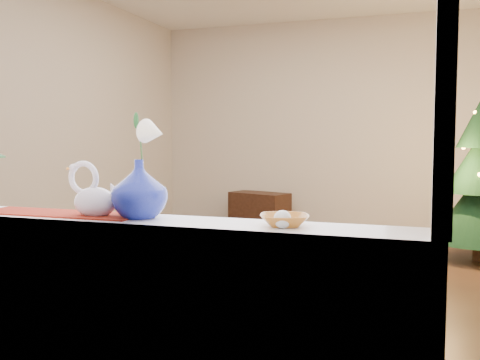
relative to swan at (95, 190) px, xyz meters
The scene contains 15 objects.
ground 2.60m from the swan, 85.16° to the left, with size 5.00×5.00×0.00m, color #382117.
wall_back 4.90m from the swan, 87.63° to the left, with size 4.50×0.10×2.70m, color beige.
wall_front 0.40m from the swan, 29.77° to the right, with size 4.50×0.10×2.70m, color beige.
wall_left 3.16m from the swan, 130.66° to the left, with size 0.10×5.00×2.70m, color beige.
window_apron 0.62m from the swan, 20.50° to the right, with size 2.20×0.08×0.88m, color white.
windowsill 0.24m from the swan, ahead, with size 2.20×0.26×0.04m, color white.
window_frame 0.71m from the swan, 22.95° to the right, with size 2.22×0.06×1.60m, color white, non-canonical shape.
runner 0.21m from the swan, behind, with size 0.70×0.20×0.01m, color maroon.
swan is the anchor object (origin of this frame).
blue_vase 0.19m from the swan, ahead, with size 0.25×0.25×0.26m, color navy.
lily 0.32m from the swan, ahead, with size 0.15×0.08×0.20m, color white, non-canonical shape.
paperweight 0.78m from the swan, ahead, with size 0.06×0.06×0.06m, color silver.
amber_dish 0.77m from the swan, ahead, with size 0.15×0.15×0.04m, color #A96824.
xmas_tree 4.39m from the swan, 66.13° to the left, with size 0.90×0.90×1.64m, color black, non-canonical shape.
side_table 4.75m from the swan, 98.71° to the left, with size 0.73×0.37×0.55m, color black.
Camera 1 is at (1.02, -4.19, 1.23)m, focal length 40.00 mm.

